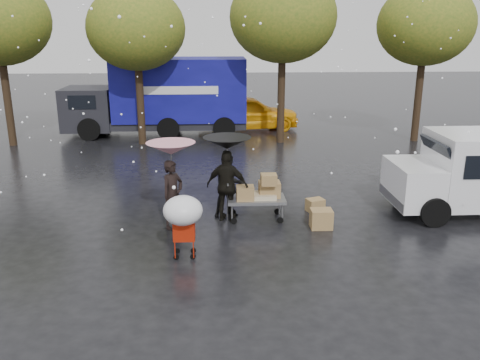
{
  "coord_description": "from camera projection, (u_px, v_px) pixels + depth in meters",
  "views": [
    {
      "loc": [
        -0.41,
        -11.72,
        4.88
      ],
      "look_at": [
        0.26,
        1.0,
        1.01
      ],
      "focal_mm": 38.0,
      "sensor_mm": 36.0,
      "label": 1
    }
  ],
  "objects": [
    {
      "name": "umbrella_pink",
      "position": [
        171.0,
        149.0,
        12.25
      ],
      "size": [
        1.2,
        1.2,
        2.2
      ],
      "color": "#4C4C4C",
      "rests_on": "ground"
    },
    {
      "name": "umbrella_black",
      "position": [
        227.0,
        143.0,
        12.73
      ],
      "size": [
        1.23,
        1.23,
        2.22
      ],
      "color": "#4C4C4C",
      "rests_on": "ground"
    },
    {
      "name": "box_ground_far",
      "position": [
        315.0,
        205.0,
        13.93
      ],
      "size": [
        0.54,
        0.48,
        0.35
      ],
      "primitive_type": "cube",
      "rotation": [
        0.0,
        0.0,
        0.34
      ],
      "color": "olive",
      "rests_on": "ground"
    },
    {
      "name": "person_black",
      "position": [
        227.0,
        186.0,
        13.06
      ],
      "size": [
        1.19,
        0.77,
        1.88
      ],
      "primitive_type": "imported",
      "rotation": [
        0.0,
        0.0,
        2.83
      ],
      "color": "black",
      "rests_on": "ground"
    },
    {
      "name": "vendor_cart",
      "position": [
        260.0,
        193.0,
        13.2
      ],
      "size": [
        1.52,
        0.8,
        1.27
      ],
      "color": "slate",
      "rests_on": "ground"
    },
    {
      "name": "box_ground_near",
      "position": [
        321.0,
        219.0,
        12.75
      ],
      "size": [
        0.54,
        0.44,
        0.48
      ],
      "primitive_type": "cube",
      "rotation": [
        0.0,
        0.0,
        -0.01
      ],
      "color": "olive",
      "rests_on": "ground"
    },
    {
      "name": "yellow_taxi",
      "position": [
        248.0,
        113.0,
        24.76
      ],
      "size": [
        5.15,
        2.69,
        1.67
      ],
      "primitive_type": "imported",
      "rotation": [
        0.0,
        0.0,
        1.72
      ],
      "color": "#FCAB0D",
      "rests_on": "ground"
    },
    {
      "name": "person_middle",
      "position": [
        229.0,
        186.0,
        13.35
      ],
      "size": [
        0.96,
        0.84,
        1.7
      ],
      "primitive_type": "imported",
      "rotation": [
        0.0,
        0.0,
        0.26
      ],
      "color": "black",
      "rests_on": "ground"
    },
    {
      "name": "shopping_cart",
      "position": [
        183.0,
        214.0,
        10.78
      ],
      "size": [
        0.84,
        0.84,
        1.46
      ],
      "color": "red",
      "rests_on": "ground"
    },
    {
      "name": "blue_truck",
      "position": [
        162.0,
        97.0,
        23.42
      ],
      "size": [
        8.3,
        2.6,
        3.5
      ],
      "color": "#0C0C64",
      "rests_on": "ground"
    },
    {
      "name": "ground",
      "position": [
        232.0,
        231.0,
        12.64
      ],
      "size": [
        90.0,
        90.0,
        0.0
      ],
      "primitive_type": "plane",
      "color": "black",
      "rests_on": "ground"
    },
    {
      "name": "person_pink",
      "position": [
        173.0,
        195.0,
        12.59
      ],
      "size": [
        0.74,
        0.75,
        1.75
      ],
      "primitive_type": "imported",
      "rotation": [
        0.0,
        0.0,
        0.83
      ],
      "color": "black",
      "rests_on": "ground"
    },
    {
      "name": "tree_row",
      "position": [
        211.0,
        23.0,
        20.71
      ],
      "size": [
        21.6,
        4.4,
        7.12
      ],
      "color": "black",
      "rests_on": "ground"
    }
  ]
}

